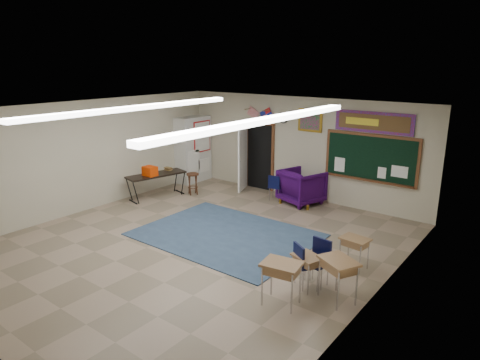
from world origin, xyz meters
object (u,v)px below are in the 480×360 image
Objects in this scene: wingback_armchair at (302,186)px; student_desk_front_left at (307,270)px; folding_table at (156,185)px; wooden_stool at (193,184)px; student_desk_front_right at (354,251)px.

wingback_armchair reaches higher than student_desk_front_left.
wooden_stool is at bearing 67.93° from folding_table.
student_desk_front_left is 0.34× the size of folding_table.
wingback_armchair reaches higher than student_desk_front_right.
wingback_armchair is 1.65× the size of wooden_stool.
wingback_armchair reaches higher than wooden_stool.
wingback_armchair is 3.35m from wooden_stool.
folding_table is (-6.58, 0.72, 0.04)m from student_desk_front_right.
student_desk_front_right is 0.97× the size of wooden_stool.
student_desk_front_right is at bearing 93.15° from student_desk_front_left.
wooden_stool is (-3.08, -1.31, -0.15)m from wingback_armchair.
student_desk_front_right is 6.15m from wooden_stool.
student_desk_front_left is 6.27m from wooden_stool.
wingback_armchair is 4.10m from student_desk_front_right.
wooden_stool is (0.65, 0.90, -0.06)m from folding_table.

